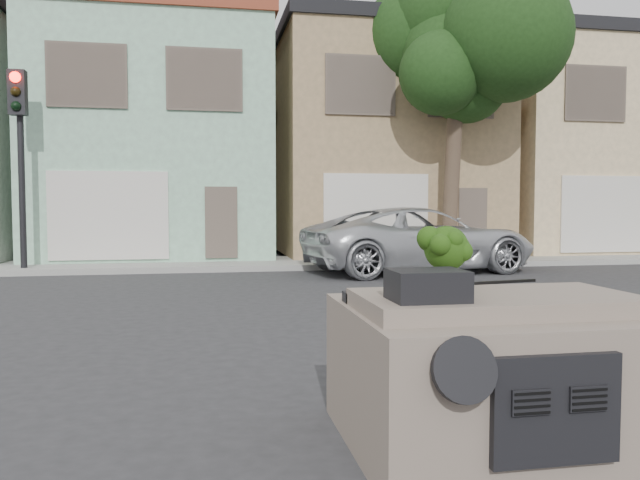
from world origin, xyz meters
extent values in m
plane|color=#303033|center=(0.00, 0.00, 0.00)|extent=(120.00, 120.00, 0.00)
cube|color=gray|center=(0.00, 10.50, 0.07)|extent=(40.00, 3.00, 0.15)
cube|color=#97C9A9|center=(-3.50, 14.50, 3.77)|extent=(7.20, 8.20, 7.55)
cube|color=#9C805A|center=(4.00, 14.50, 3.77)|extent=(7.20, 8.20, 7.55)
cube|color=#D7BB8C|center=(11.50, 14.50, 3.77)|extent=(7.20, 8.20, 7.55)
imported|color=silver|center=(3.49, 8.22, 0.00)|extent=(6.40, 3.70, 1.68)
cube|color=black|center=(-6.50, 9.50, 2.55)|extent=(0.40, 0.40, 5.10)
cube|color=#1A3813|center=(5.00, 9.80, 4.25)|extent=(4.40, 4.00, 8.50)
cube|color=#7A6B5E|center=(0.00, -3.00, 0.56)|extent=(2.00, 1.80, 1.12)
cube|color=black|center=(-0.58, -3.35, 1.22)|extent=(0.48, 0.38, 0.20)
cube|color=black|center=(0.28, -2.62, 1.13)|extent=(0.69, 0.15, 0.02)
cube|color=#1C380C|center=(-0.27, -2.89, 1.36)|extent=(0.43, 0.43, 0.48)
camera|label=1|loc=(-2.00, -7.17, 1.74)|focal=35.00mm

